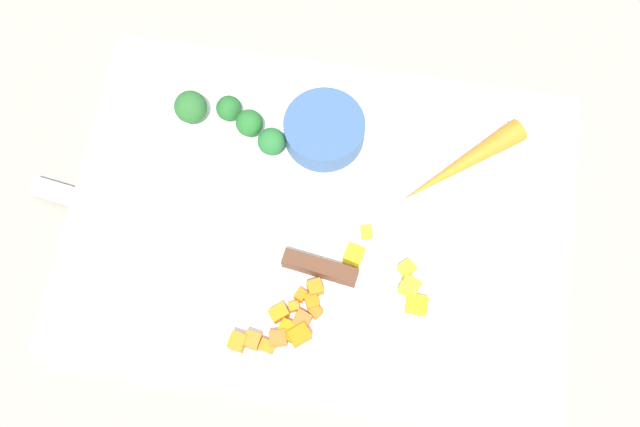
% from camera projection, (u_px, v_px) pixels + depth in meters
% --- Properties ---
extents(ground_plane, '(4.00, 4.00, 0.00)m').
position_uv_depth(ground_plane, '(320.00, 221.00, 0.82)').
color(ground_plane, gray).
extents(cutting_board, '(0.53, 0.37, 0.01)m').
position_uv_depth(cutting_board, '(320.00, 219.00, 0.82)').
color(cutting_board, white).
rests_on(cutting_board, ground_plane).
extents(prep_bowl, '(0.09, 0.09, 0.03)m').
position_uv_depth(prep_bowl, '(324.00, 130.00, 0.83)').
color(prep_bowl, '#395A8C').
rests_on(prep_bowl, cutting_board).
extents(chef_knife, '(0.36, 0.07, 0.02)m').
position_uv_depth(chef_knife, '(248.00, 247.00, 0.79)').
color(chef_knife, silver).
rests_on(chef_knife, cutting_board).
extents(whole_carrot, '(0.13, 0.12, 0.03)m').
position_uv_depth(whole_carrot, '(462.00, 164.00, 0.82)').
color(whole_carrot, orange).
rests_on(whole_carrot, cutting_board).
extents(carrot_dice_0, '(0.02, 0.02, 0.02)m').
position_uv_depth(carrot_dice_0, '(278.00, 339.00, 0.76)').
color(carrot_dice_0, orange).
rests_on(carrot_dice_0, cutting_board).
extents(carrot_dice_1, '(0.02, 0.01, 0.01)m').
position_uv_depth(carrot_dice_1, '(267.00, 346.00, 0.76)').
color(carrot_dice_1, orange).
rests_on(carrot_dice_1, cutting_board).
extents(carrot_dice_2, '(0.02, 0.02, 0.02)m').
position_uv_depth(carrot_dice_2, '(237.00, 342.00, 0.76)').
color(carrot_dice_2, orange).
rests_on(carrot_dice_2, cutting_board).
extents(carrot_dice_3, '(0.01, 0.01, 0.01)m').
position_uv_depth(carrot_dice_3, '(294.00, 307.00, 0.78)').
color(carrot_dice_3, orange).
rests_on(carrot_dice_3, cutting_board).
extents(carrot_dice_4, '(0.03, 0.03, 0.02)m').
position_uv_depth(carrot_dice_4, '(302.00, 336.00, 0.76)').
color(carrot_dice_4, orange).
rests_on(carrot_dice_4, cutting_board).
extents(carrot_dice_5, '(0.02, 0.02, 0.01)m').
position_uv_depth(carrot_dice_5, '(316.00, 312.00, 0.77)').
color(carrot_dice_5, orange).
rests_on(carrot_dice_5, cutting_board).
extents(carrot_dice_6, '(0.02, 0.02, 0.02)m').
position_uv_depth(carrot_dice_6, '(315.00, 288.00, 0.78)').
color(carrot_dice_6, orange).
rests_on(carrot_dice_6, cutting_board).
extents(carrot_dice_7, '(0.02, 0.02, 0.02)m').
position_uv_depth(carrot_dice_7, '(252.00, 341.00, 0.76)').
color(carrot_dice_7, orange).
rests_on(carrot_dice_7, cutting_board).
extents(carrot_dice_8, '(0.02, 0.02, 0.01)m').
position_uv_depth(carrot_dice_8, '(279.00, 313.00, 0.77)').
color(carrot_dice_8, orange).
rests_on(carrot_dice_8, cutting_board).
extents(carrot_dice_9, '(0.01, 0.01, 0.01)m').
position_uv_depth(carrot_dice_9, '(301.00, 295.00, 0.78)').
color(carrot_dice_9, orange).
rests_on(carrot_dice_9, cutting_board).
extents(carrot_dice_10, '(0.02, 0.02, 0.01)m').
position_uv_depth(carrot_dice_10, '(312.00, 301.00, 0.78)').
color(carrot_dice_10, orange).
rests_on(carrot_dice_10, cutting_board).
extents(carrot_dice_11, '(0.02, 0.02, 0.01)m').
position_uv_depth(carrot_dice_11, '(287.00, 330.00, 0.77)').
color(carrot_dice_11, orange).
rests_on(carrot_dice_11, cutting_board).
extents(carrot_dice_12, '(0.02, 0.02, 0.01)m').
position_uv_depth(carrot_dice_12, '(300.00, 320.00, 0.77)').
color(carrot_dice_12, orange).
rests_on(carrot_dice_12, cutting_board).
extents(pepper_dice_0, '(0.02, 0.02, 0.02)m').
position_uv_depth(pepper_dice_0, '(417.00, 305.00, 0.77)').
color(pepper_dice_0, yellow).
rests_on(pepper_dice_0, cutting_board).
extents(pepper_dice_1, '(0.02, 0.02, 0.02)m').
position_uv_depth(pepper_dice_1, '(410.00, 287.00, 0.78)').
color(pepper_dice_1, yellow).
rests_on(pepper_dice_1, cutting_board).
extents(pepper_dice_2, '(0.02, 0.02, 0.01)m').
position_uv_depth(pepper_dice_2, '(407.00, 268.00, 0.79)').
color(pepper_dice_2, yellow).
rests_on(pepper_dice_2, cutting_board).
extents(pepper_dice_3, '(0.02, 0.02, 0.02)m').
position_uv_depth(pepper_dice_3, '(354.00, 256.00, 0.79)').
color(pepper_dice_3, yellow).
rests_on(pepper_dice_3, cutting_board).
extents(pepper_dice_4, '(0.01, 0.02, 0.01)m').
position_uv_depth(pepper_dice_4, '(366.00, 232.00, 0.80)').
color(pepper_dice_4, yellow).
rests_on(pepper_dice_4, cutting_board).
extents(broccoli_floret_0, '(0.03, 0.03, 0.03)m').
position_uv_depth(broccoli_floret_0, '(229.00, 108.00, 0.84)').
color(broccoli_floret_0, '#89B861').
rests_on(broccoli_floret_0, cutting_board).
extents(broccoli_floret_1, '(0.03, 0.03, 0.04)m').
position_uv_depth(broccoli_floret_1, '(249.00, 123.00, 0.83)').
color(broccoli_floret_1, '#98C366').
rests_on(broccoli_floret_1, cutting_board).
extents(broccoli_floret_2, '(0.03, 0.03, 0.04)m').
position_uv_depth(broccoli_floret_2, '(271.00, 142.00, 0.82)').
color(broccoli_floret_2, '#96BC5F').
rests_on(broccoli_floret_2, cutting_board).
extents(broccoli_floret_3, '(0.04, 0.04, 0.04)m').
position_uv_depth(broccoli_floret_3, '(191.00, 107.00, 0.83)').
color(broccoli_floret_3, '#98B969').
rests_on(broccoli_floret_3, cutting_board).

